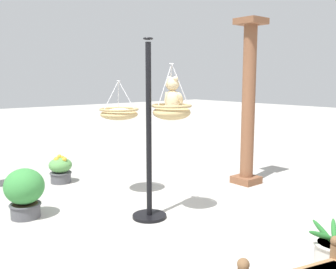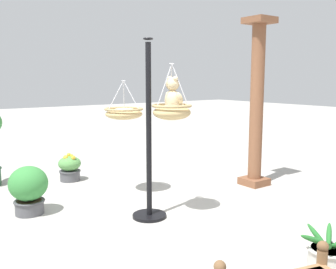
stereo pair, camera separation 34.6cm
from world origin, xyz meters
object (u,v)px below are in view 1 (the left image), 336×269
hanging_basket_with_teddy (172,111)px  greenhouse_pillar_left (248,106)px  potted_plant_tall_leafy (24,191)px  display_pole_central (149,166)px  teddy_bear (173,96)px  hanging_basket_left_high (119,113)px  potted_plant_fern_front (334,252)px  potted_plant_small_succulent (61,170)px

hanging_basket_with_teddy → greenhouse_pillar_left: (-0.38, 2.03, -0.05)m
hanging_basket_with_teddy → potted_plant_tall_leafy: 2.16m
greenhouse_pillar_left → display_pole_central: bearing=-84.1°
teddy_bear → potted_plant_tall_leafy: teddy_bear is taller
display_pole_central → hanging_basket_left_high: bearing=168.1°
hanging_basket_with_teddy → potted_plant_fern_front: bearing=7.5°
display_pole_central → potted_plant_fern_front: display_pole_central is taller
potted_plant_small_succulent → potted_plant_fern_front: bearing=8.5°
teddy_bear → hanging_basket_left_high: 1.20m
teddy_bear → display_pole_central: bearing=-118.9°
hanging_basket_with_teddy → potted_plant_tall_leafy: bearing=-128.9°
hanging_basket_with_teddy → display_pole_central: bearing=-121.0°
potted_plant_tall_leafy → teddy_bear: bearing=51.5°
teddy_bear → hanging_basket_left_high: teddy_bear is taller
teddy_bear → hanging_basket_left_high: bearing=-177.1°
teddy_bear → potted_plant_tall_leafy: bearing=-128.5°
hanging_basket_left_high → potted_plant_fern_front: 3.40m
display_pole_central → hanging_basket_with_teddy: bearing=59.0°
potted_plant_fern_front → potted_plant_tall_leafy: 3.68m
display_pole_central → greenhouse_pillar_left: size_ratio=0.83×
display_pole_central → greenhouse_pillar_left: (-0.23, 2.28, 0.64)m
hanging_basket_left_high → potted_plant_tall_leafy: 1.71m
hanging_basket_with_teddy → potted_plant_small_succulent: hanging_basket_with_teddy is taller
teddy_bear → potted_plant_small_succulent: teddy_bear is taller
greenhouse_pillar_left → potted_plant_small_succulent: bearing=-130.7°
greenhouse_pillar_left → hanging_basket_with_teddy: bearing=-79.3°
potted_plant_fern_front → display_pole_central: bearing=-166.7°
potted_plant_fern_front → potted_plant_tall_leafy: bearing=-151.6°
hanging_basket_left_high → potted_plant_tall_leafy: (-0.03, -1.44, -0.93)m
hanging_basket_with_teddy → potted_plant_small_succulent: (-2.48, -0.40, -1.15)m
potted_plant_small_succulent → potted_plant_tall_leafy: bearing=-39.9°
display_pole_central → potted_plant_small_succulent: 2.38m
potted_plant_fern_front → potted_plant_small_succulent: (-4.52, -0.67, 0.06)m
greenhouse_pillar_left → potted_plant_fern_front: size_ratio=5.17×
display_pole_central → teddy_bear: display_pole_central is taller
display_pole_central → potted_plant_tall_leafy: size_ratio=3.52×
teddy_bear → potted_plant_tall_leafy: 2.27m
hanging_basket_left_high → potted_plant_tall_leafy: bearing=-91.4°
potted_plant_small_succulent → hanging_basket_left_high: bearing=15.6°
display_pole_central → potted_plant_fern_front: bearing=13.3°
greenhouse_pillar_left → potted_plant_fern_front: greenhouse_pillar_left is taller
hanging_basket_with_teddy → teddy_bear: bearing=90.0°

